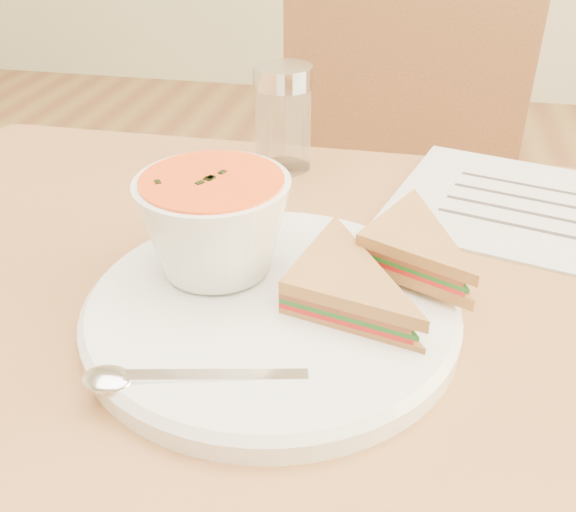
% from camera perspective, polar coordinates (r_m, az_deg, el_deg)
% --- Properties ---
extents(chair_far, '(0.48, 0.48, 1.00)m').
position_cam_1_polar(chair_far, '(1.13, 7.62, 0.99)').
color(chair_far, brown).
rests_on(chair_far, floor).
extents(plate, '(0.38, 0.38, 0.02)m').
position_cam_1_polar(plate, '(0.53, -1.49, -4.85)').
color(plate, white).
rests_on(plate, dining_table).
extents(soup_bowl, '(0.13, 0.13, 0.09)m').
position_cam_1_polar(soup_bowl, '(0.54, -6.50, 2.41)').
color(soup_bowl, white).
rests_on(soup_bowl, plate).
extents(sandwich_half_a, '(0.14, 0.14, 0.04)m').
position_cam_1_polar(sandwich_half_a, '(0.50, -0.84, -3.98)').
color(sandwich_half_a, '#BB8542').
rests_on(sandwich_half_a, plate).
extents(sandwich_half_b, '(0.14, 0.14, 0.03)m').
position_cam_1_polar(sandwich_half_b, '(0.54, 5.96, 0.42)').
color(sandwich_half_b, '#BB8542').
rests_on(sandwich_half_b, plate).
extents(spoon, '(0.19, 0.08, 0.01)m').
position_cam_1_polar(spoon, '(0.46, -9.01, -10.59)').
color(spoon, silver).
rests_on(spoon, plate).
extents(paper_menu, '(0.39, 0.32, 0.00)m').
position_cam_1_polar(paper_menu, '(0.75, 22.51, 3.66)').
color(paper_menu, silver).
rests_on(paper_menu, dining_table).
extents(condiment_shaker, '(0.08, 0.08, 0.12)m').
position_cam_1_polar(condiment_shaker, '(0.78, -0.43, 12.14)').
color(condiment_shaker, silver).
rests_on(condiment_shaker, dining_table).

